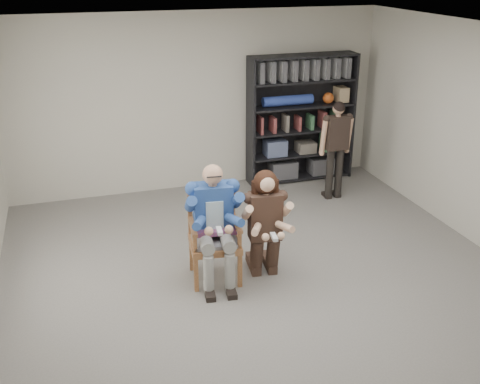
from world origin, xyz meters
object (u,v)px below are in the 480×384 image
object	(u,v)px
kneeling_woman	(266,226)
bookshelf	(301,119)
standing_man	(336,151)
seated_man	(214,224)
armchair	(215,237)

from	to	relation	value
kneeling_woman	bookshelf	size ratio (longest dim) A/B	0.62
kneeling_woman	standing_man	size ratio (longest dim) A/B	0.84
bookshelf	standing_man	bearing A→B (deg)	-78.66
seated_man	kneeling_woman	world-z (taller)	seated_man
seated_man	kneeling_woman	xyz separation A→B (m)	(0.58, -0.12, -0.06)
bookshelf	kneeling_woman	bearing A→B (deg)	-120.02
kneeling_woman	seated_man	bearing A→B (deg)	174.88
kneeling_woman	bookshelf	distance (m)	3.30
armchair	kneeling_woman	bearing A→B (deg)	-5.12
seated_man	bookshelf	distance (m)	3.52
seated_man	standing_man	size ratio (longest dim) A/B	0.92
armchair	seated_man	size ratio (longest dim) A/B	0.77
kneeling_woman	standing_man	bearing A→B (deg)	52.73
standing_man	seated_man	bearing A→B (deg)	-144.50
bookshelf	standing_man	distance (m)	0.99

